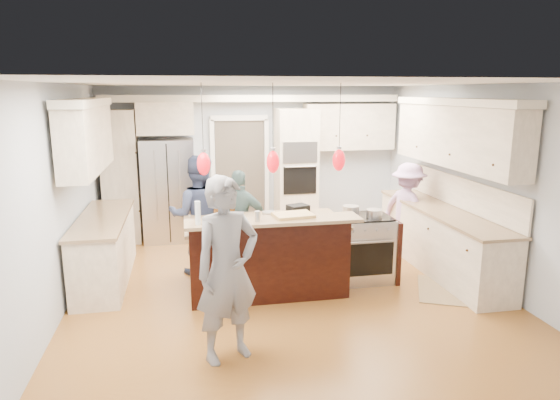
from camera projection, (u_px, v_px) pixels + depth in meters
The scene contains 23 objects.
ground_plane at pixel (285, 289), 6.72m from camera, with size 6.00×6.00×0.00m, color #A8722E.
room_shell at pixel (285, 154), 6.34m from camera, with size 5.54×6.04×2.72m.
refrigerator at pixel (169, 190), 8.77m from camera, with size 0.90×0.70×1.80m, color #B7B7BC.
oven_column at pixel (296, 172), 9.18m from camera, with size 0.72×0.69×2.30m.
back_upper_cabinets at pixel (213, 145), 8.88m from camera, with size 5.30×0.61×2.54m.
right_counter_run at pixel (446, 200), 7.24m from camera, with size 0.64×3.10×2.51m.
left_cabinets at pixel (98, 207), 6.81m from camera, with size 0.64×2.30×2.51m.
kitchen_island at pixel (266, 254), 6.64m from camera, with size 2.10×1.46×1.12m.
island_range at pixel (364, 248), 6.99m from camera, with size 0.82×0.71×0.92m.
pendant_lights at pixel (273, 162), 5.80m from camera, with size 1.75×0.15×1.03m.
person_bar_end at pixel (227, 270), 4.81m from camera, with size 0.67×0.44×1.84m, color gray.
person_far_left at pixel (198, 215), 7.15m from camera, with size 0.84×0.65×1.73m, color navy.
person_far_right at pixel (240, 221), 7.29m from camera, with size 0.88×0.37×1.50m, color #476363.
person_range_side at pixel (408, 209), 8.05m from camera, with size 0.96×0.55×1.49m, color #C198CD.
floor_rug at pixel (444, 290), 6.65m from camera, with size 0.67×0.98×0.01m, color #9B8054.
water_bottle at pixel (198, 213), 5.65m from camera, with size 0.06×0.06×0.27m, color silver.
beer_bottle_a at pixel (216, 213), 5.75m from camera, with size 0.06×0.06×0.23m, color #4A280D.
beer_bottle_b at pixel (233, 214), 5.69m from camera, with size 0.06×0.06×0.22m, color #4A280D.
beer_bottle_c at pixel (217, 209), 5.86m from camera, with size 0.07×0.07×0.26m, color #4A280D.
drink_can at pixel (257, 216), 5.79m from camera, with size 0.07×0.07×0.13m, color #B7B7BC.
cutting_board at pixel (293, 215), 6.04m from camera, with size 0.46×0.33×0.04m, color tan.
pot_large at pixel (351, 210), 6.92m from camera, with size 0.23×0.23×0.13m, color #B7B7BC.
pot_small at pixel (374, 213), 6.80m from camera, with size 0.22×0.22×0.11m, color #B7B7BC.
Camera 1 is at (-1.27, -6.18, 2.61)m, focal length 32.00 mm.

